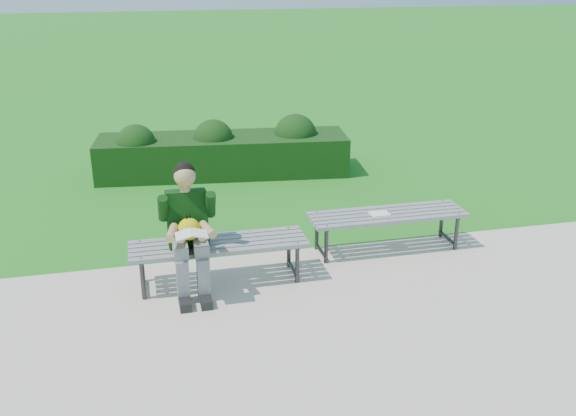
{
  "coord_description": "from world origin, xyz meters",
  "views": [
    {
      "loc": [
        -1.21,
        -6.56,
        3.14
      ],
      "look_at": [
        0.26,
        -0.32,
        0.67
      ],
      "focal_mm": 40.0,
      "sensor_mm": 36.0,
      "label": 1
    }
  ],
  "objects": [
    {
      "name": "bench_right",
      "position": [
        1.45,
        -0.23,
        0.42
      ],
      "size": [
        1.8,
        0.5,
        0.46
      ],
      "color": "slate",
      "rests_on": "walkway"
    },
    {
      "name": "hedge",
      "position": [
        0.04,
        3.09,
        0.37
      ],
      "size": [
        3.95,
        1.39,
        0.91
      ],
      "color": "#1A4113",
      "rests_on": "ground"
    },
    {
      "name": "bench_left",
      "position": [
        -0.53,
        -0.6,
        0.42
      ],
      "size": [
        1.8,
        0.5,
        0.46
      ],
      "color": "slate",
      "rests_on": "walkway"
    },
    {
      "name": "ground",
      "position": [
        0.0,
        0.0,
        0.0
      ],
      "size": [
        80.0,
        80.0,
        0.0
      ],
      "color": "#346D22",
      "rests_on": "ground"
    },
    {
      "name": "seated_boy",
      "position": [
        -0.83,
        -0.69,
        0.71
      ],
      "size": [
        0.56,
        0.76,
        1.31
      ],
      "color": "gray",
      "rests_on": "walkway"
    },
    {
      "name": "paper_sheet",
      "position": [
        1.35,
        -0.23,
        0.47
      ],
      "size": [
        0.22,
        0.16,
        0.01
      ],
      "color": "white",
      "rests_on": "bench_right"
    },
    {
      "name": "walkway",
      "position": [
        0.0,
        -1.75,
        0.01
      ],
      "size": [
        30.0,
        3.5,
        0.02
      ],
      "color": "beige",
      "rests_on": "ground"
    }
  ]
}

